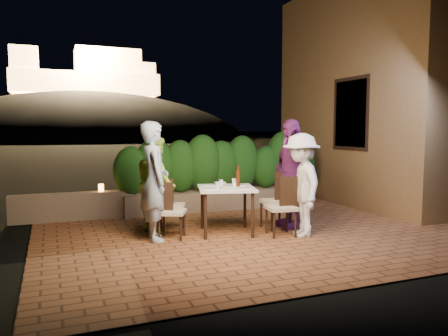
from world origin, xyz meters
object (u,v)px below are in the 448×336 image
dining_table (226,210)px  bowl (220,184)px  diner_green (156,183)px  parapet_lamp (101,188)px  diner_purple (291,173)px  diner_white (301,185)px  beer_bottle (238,176)px  chair_left_front (172,210)px  chair_right_back (276,200)px  diner_blue (154,181)px  chair_left_back (172,205)px  chair_right_front (281,206)px

dining_table → bowl: size_ratio=4.61×
diner_green → parapet_lamp: size_ratio=11.30×
diner_purple → diner_white: bearing=-11.2°
parapet_lamp → beer_bottle: bearing=-45.4°
bowl → parapet_lamp: bearing=135.0°
chair_left_front → chair_right_back: (1.82, 0.01, 0.05)m
chair_left_front → diner_white: diner_white is taller
beer_bottle → diner_green: 1.36m
dining_table → chair_right_back: chair_right_back is taller
dining_table → diner_purple: bearing=-0.6°
diner_blue → diner_white: size_ratio=1.11×
chair_left_back → chair_right_front: bearing=-11.5°
diner_green → parapet_lamp: (-0.73, 1.43, -0.22)m
bowl → chair_right_back: size_ratio=0.20×
chair_right_front → diner_white: size_ratio=0.58×
bowl → beer_bottle: bearing=-48.3°
bowl → diner_green: diner_green is taller
dining_table → diner_purple: diner_purple is taller
chair_left_back → dining_table: bearing=-11.4°
chair_right_back → bowl: bearing=-19.1°
diner_blue → parapet_lamp: diner_blue is taller
beer_bottle → chair_left_front: bearing=-178.0°
beer_bottle → diner_blue: bearing=-179.0°
diner_purple → chair_left_front: bearing=-86.0°
chair_right_front → diner_white: (0.28, -0.13, 0.34)m
diner_blue → chair_left_front: bearing=-91.4°
bowl → chair_left_front: bearing=-162.7°
parapet_lamp → chair_right_front: bearing=-45.1°
chair_right_back → diner_blue: bearing=-2.5°
diner_blue → chair_right_front: bearing=-102.1°
bowl → parapet_lamp: 2.47m
chair_left_front → diner_white: size_ratio=0.54×
beer_bottle → parapet_lamp: 2.81m
diner_green → dining_table: bearing=-124.0°
chair_right_front → diner_purple: size_ratio=0.50×
chair_left_front → chair_left_back: 0.52m
beer_bottle → diner_purple: diner_purple is taller
bowl → chair_left_front: 1.01m
bowl → diner_white: size_ratio=0.12×
diner_green → bowl: bearing=-111.2°
bowl → parapet_lamp: size_ratio=1.37×
diner_blue → diner_purple: (2.35, -0.02, 0.03)m
chair_left_front → parapet_lamp: (-0.84, 2.03, 0.14)m
beer_bottle → parapet_lamp: beer_bottle is taller
chair_left_back → diner_white: (1.78, -1.09, 0.37)m
bowl → parapet_lamp: (-1.74, 1.74, -0.20)m
beer_bottle → diner_purple: (0.96, -0.04, 0.00)m
dining_table → chair_right_back: size_ratio=0.92×
chair_left_back → beer_bottle: bearing=-4.0°
beer_bottle → bowl: bearing=131.7°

